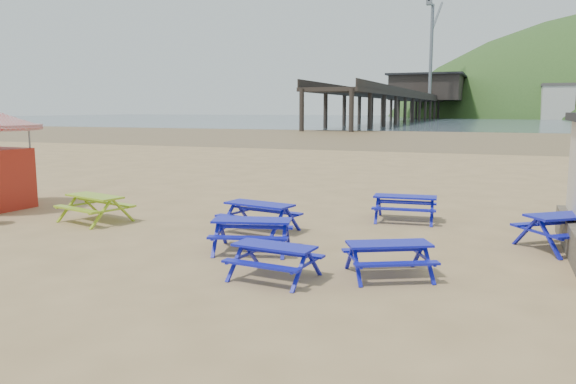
% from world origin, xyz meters
% --- Properties ---
extents(ground, '(400.00, 400.00, 0.00)m').
position_xyz_m(ground, '(0.00, 0.00, 0.00)').
color(ground, tan).
rests_on(ground, ground).
extents(wet_sand, '(400.00, 400.00, 0.00)m').
position_xyz_m(wet_sand, '(0.00, 55.00, 0.00)').
color(wet_sand, brown).
rests_on(wet_sand, ground).
extents(sea, '(400.00, 400.00, 0.00)m').
position_xyz_m(sea, '(0.00, 170.00, 0.01)').
color(sea, '#42535F').
rests_on(sea, ground).
extents(picnic_table_blue_a, '(2.10, 1.82, 0.77)m').
position_xyz_m(picnic_table_blue_a, '(-0.58, 0.78, 0.39)').
color(picnic_table_blue_a, '#06149A').
rests_on(picnic_table_blue_a, ground).
extents(picnic_table_blue_b, '(1.90, 1.59, 0.75)m').
position_xyz_m(picnic_table_blue_b, '(2.81, 3.60, 0.37)').
color(picnic_table_blue_b, '#06149A').
rests_on(picnic_table_blue_b, ground).
extents(picnic_table_blue_c, '(2.52, 2.45, 0.83)m').
position_xyz_m(picnic_table_blue_c, '(6.88, 1.58, 0.41)').
color(picnic_table_blue_c, '#06149A').
rests_on(picnic_table_blue_c, ground).
extents(picnic_table_blue_d, '(2.08, 1.84, 0.75)m').
position_xyz_m(picnic_table_blue_d, '(0.07, -1.15, 0.37)').
color(picnic_table_blue_d, '#06149A').
rests_on(picnic_table_blue_d, ground).
extents(picnic_table_blue_e, '(1.73, 1.46, 0.67)m').
position_xyz_m(picnic_table_blue_e, '(1.34, -2.94, 0.33)').
color(picnic_table_blue_e, '#06149A').
rests_on(picnic_table_blue_e, ground).
extents(picnic_table_blue_f, '(2.02, 1.88, 0.67)m').
position_xyz_m(picnic_table_blue_f, '(3.37, -2.02, 0.34)').
color(picnic_table_blue_f, '#06149A').
rests_on(picnic_table_blue_f, ground).
extents(picnic_table_yellow, '(2.19, 1.95, 0.78)m').
position_xyz_m(picnic_table_yellow, '(-5.56, 0.34, 0.39)').
color(picnic_table_yellow, '#87B117').
rests_on(picnic_table_yellow, ground).
extents(pier, '(24.00, 220.00, 39.29)m').
position_xyz_m(pier, '(-17.99, 178.23, 5.46)').
color(pier, black).
rests_on(pier, ground).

